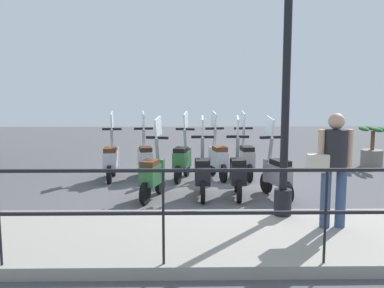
{
  "coord_description": "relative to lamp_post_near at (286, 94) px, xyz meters",
  "views": [
    {
      "loc": [
        -8.71,
        0.65,
        2.09
      ],
      "look_at": [
        0.2,
        0.5,
        0.9
      ],
      "focal_mm": 40.0,
      "sensor_mm": 36.0,
      "label": 1
    }
  ],
  "objects": [
    {
      "name": "ground_plane",
      "position": [
        2.4,
        0.84,
        -1.98
      ],
      "size": [
        28.0,
        28.0,
        0.0
      ],
      "primitive_type": "plane",
      "color": "#4C4C4F"
    },
    {
      "name": "promenade_walkway",
      "position": [
        -0.75,
        0.84,
        -1.91
      ],
      "size": [
        2.2,
        20.0,
        0.15
      ],
      "color": "gray",
      "rests_on": "ground_plane"
    },
    {
      "name": "fence_railing",
      "position": [
        -1.8,
        0.84,
        -1.07
      ],
      "size": [
        0.04,
        16.03,
        1.07
      ],
      "color": "black",
      "rests_on": "promenade_walkway"
    },
    {
      "name": "lamp_post_near",
      "position": [
        0.0,
        0.0,
        0.0
      ],
      "size": [
        0.26,
        0.9,
        4.15
      ],
      "color": "black",
      "rests_on": "promenade_walkway"
    },
    {
      "name": "pedestrian_with_bag",
      "position": [
        -0.59,
        -0.54,
        -0.91
      ],
      "size": [
        0.34,
        0.64,
        1.59
      ],
      "rotation": [
        0.0,
        0.0,
        0.08
      ],
      "color": "#384C70",
      "rests_on": "promenade_walkway"
    },
    {
      "name": "potted_palm",
      "position": [
        4.73,
        -3.44,
        -1.54
      ],
      "size": [
        1.06,
        0.66,
        1.05
      ],
      "color": "slate",
      "rests_on": "ground_plane"
    },
    {
      "name": "scooter_near_0",
      "position": [
        1.55,
        -0.23,
        -1.5
      ],
      "size": [
        1.21,
        0.53,
        1.54
      ],
      "rotation": [
        0.0,
        0.0,
        0.27
      ],
      "color": "black",
      "rests_on": "ground_plane"
    },
    {
      "name": "scooter_near_1",
      "position": [
        1.66,
        0.48,
        -1.5
      ],
      "size": [
        1.23,
        0.44,
        1.54
      ],
      "rotation": [
        0.0,
        0.0,
        -0.06
      ],
      "color": "black",
      "rests_on": "ground_plane"
    },
    {
      "name": "scooter_near_2",
      "position": [
        1.64,
        1.15,
        -1.5
      ],
      "size": [
        1.23,
        0.44,
        1.54
      ],
      "rotation": [
        0.0,
        0.0,
        -0.03
      ],
      "color": "black",
      "rests_on": "ground_plane"
    },
    {
      "name": "scooter_near_3",
      "position": [
        1.54,
        2.09,
        -1.5
      ],
      "size": [
        1.21,
        0.53,
        1.54
      ],
      "rotation": [
        0.0,
        0.0,
        -0.28
      ],
      "color": "black",
      "rests_on": "ground_plane"
    },
    {
      "name": "scooter_far_0",
      "position": [
        3.36,
        0.09,
        -1.5
      ],
      "size": [
        1.23,
        0.44,
        1.54
      ],
      "rotation": [
        0.0,
        0.0,
        0.08
      ],
      "color": "black",
      "rests_on": "ground_plane"
    },
    {
      "name": "scooter_far_1",
      "position": [
        3.34,
        0.73,
        -1.5
      ],
      "size": [
        1.22,
        0.5,
        1.54
      ],
      "rotation": [
        0.0,
        0.0,
        0.22
      ],
      "color": "black",
      "rests_on": "ground_plane"
    },
    {
      "name": "scooter_far_2",
      "position": [
        3.19,
        1.55,
        -1.5
      ],
      "size": [
        1.21,
        0.51,
        1.54
      ],
      "rotation": [
        0.0,
        0.0,
        -0.24
      ],
      "color": "black",
      "rests_on": "ground_plane"
    },
    {
      "name": "scooter_far_3",
      "position": [
        3.33,
        2.4,
        -1.5
      ],
      "size": [
        1.22,
        0.48,
        1.54
      ],
      "rotation": [
        0.0,
        0.0,
        0.19
      ],
      "color": "black",
      "rests_on": "ground_plane"
    },
    {
      "name": "scooter_far_4",
      "position": [
        3.23,
        3.16,
        -1.5
      ],
      "size": [
        1.23,
        0.44,
        1.54
      ],
      "rotation": [
        0.0,
        0.0,
        0.05
      ],
      "color": "black",
      "rests_on": "ground_plane"
    }
  ]
}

